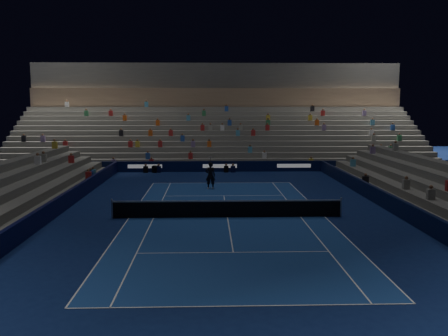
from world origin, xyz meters
TOP-DOWN VIEW (x-y plane):
  - ground at (0.00, 0.00)m, footprint 90.00×90.00m
  - court_surface at (0.00, 0.00)m, footprint 10.97×23.77m
  - sponsor_barrier_far at (0.00, 18.50)m, footprint 44.00×0.25m
  - sponsor_barrier_east at (9.70, 0.00)m, footprint 0.25×37.00m
  - sponsor_barrier_west at (-9.70, 0.00)m, footprint 0.25×37.00m
  - grandstand_main at (0.00, 27.90)m, footprint 44.00×15.20m
  - tennis_net at (0.00, 0.00)m, footprint 12.90×0.10m
  - tennis_player at (-0.92, 9.24)m, footprint 0.78×0.55m
  - broadcast_camera at (-5.99, 18.05)m, footprint 0.67×1.03m

SIDE VIEW (x-z plane):
  - ground at x=0.00m, z-range 0.00..0.00m
  - court_surface at x=0.00m, z-range 0.00..0.01m
  - broadcast_camera at x=-5.99m, z-range 0.01..0.65m
  - sponsor_barrier_far at x=0.00m, z-range 0.00..1.00m
  - sponsor_barrier_east at x=9.70m, z-range 0.00..1.00m
  - sponsor_barrier_west at x=-9.70m, z-range 0.00..1.00m
  - tennis_net at x=0.00m, z-range -0.05..1.05m
  - tennis_player at x=-0.92m, z-range 0.00..2.03m
  - grandstand_main at x=0.00m, z-range -2.22..8.98m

